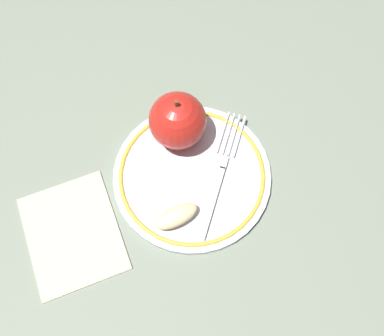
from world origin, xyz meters
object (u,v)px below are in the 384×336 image
fork (218,177)px  napkin_folded (73,233)px  apple_slice_front (176,216)px  apple_red_whole (178,121)px  plate (192,175)px

fork → napkin_folded: fork is taller
apple_slice_front → fork: (-0.02, 0.08, -0.01)m
apple_red_whole → napkin_folded: size_ratio=0.61×
napkin_folded → plate: bearing=86.7°
apple_slice_front → fork: apple_slice_front is taller
apple_red_whole → apple_slice_front: 0.13m
fork → napkin_folded: (-0.03, -0.20, -0.01)m
apple_red_whole → plate: bearing=-12.7°
apple_red_whole → napkin_folded: 0.20m
plate → fork: 0.04m
plate → apple_red_whole: (-0.06, 0.01, 0.05)m
napkin_folded → apple_slice_front: bearing=66.9°
plate → napkin_folded: size_ratio=1.50×
plate → apple_slice_front: size_ratio=3.62×
plate → napkin_folded: bearing=-93.3°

